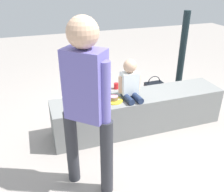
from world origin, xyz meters
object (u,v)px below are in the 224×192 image
object	(u,v)px
handbag_black_leather	(153,89)
party_cup_red	(116,86)
gift_bag	(101,107)
water_bottle_far_side	(137,80)
cake_plate	(114,99)
water_bottle_near_gift	(175,94)
cake_box_white	(66,104)
adult_standing	(86,96)
handbag_brown_canvas	(99,90)
child_seated	(130,81)

from	to	relation	value
handbag_black_leather	party_cup_red	bearing A→B (deg)	137.29
gift_bag	water_bottle_far_side	xyz separation A→B (m)	(0.94, 0.85, -0.05)
cake_plate	gift_bag	size ratio (longest dim) A/B	0.66
cake_plate	gift_bag	distance (m)	0.58
cake_plate	water_bottle_near_gift	world-z (taller)	cake_plate
handbag_black_leather	cake_box_white	bearing A→B (deg)	178.42
adult_standing	handbag_brown_canvas	distance (m)	2.05
water_bottle_near_gift	cake_box_white	bearing A→B (deg)	171.03
gift_bag	handbag_black_leather	distance (m)	1.08
water_bottle_far_side	handbag_black_leather	xyz separation A→B (m)	(0.08, -0.49, 0.02)
child_seated	gift_bag	distance (m)	0.73
gift_bag	party_cup_red	bearing A→B (deg)	57.62
adult_standing	water_bottle_far_side	xyz separation A→B (m)	(1.41, 2.05, -0.86)
handbag_black_leather	handbag_brown_canvas	xyz separation A→B (m)	(-0.88, 0.22, 0.01)
gift_bag	water_bottle_far_side	size ratio (longest dim) A/B	1.50
adult_standing	cake_plate	xyz separation A→B (m)	(0.50, 0.73, -0.47)
handbag_black_leather	handbag_brown_canvas	bearing A→B (deg)	166.07
party_cup_red	handbag_brown_canvas	distance (m)	0.46
cake_plate	handbag_black_leather	distance (m)	1.34
water_bottle_far_side	party_cup_red	xyz separation A→B (m)	(-0.42, -0.03, -0.05)
water_bottle_far_side	cake_box_white	distance (m)	1.45
water_bottle_far_side	cake_box_white	bearing A→B (deg)	-161.94
gift_bag	party_cup_red	world-z (taller)	gift_bag
gift_bag	water_bottle_near_gift	world-z (taller)	gift_bag
cake_plate	water_bottle_far_side	bearing A→B (deg)	55.16
adult_standing	cake_plate	world-z (taller)	adult_standing
water_bottle_far_side	handbag_brown_canvas	xyz separation A→B (m)	(-0.80, -0.27, 0.03)
adult_standing	handbag_black_leather	world-z (taller)	adult_standing
cake_plate	party_cup_red	bearing A→B (deg)	68.94
water_bottle_near_gift	child_seated	bearing A→B (deg)	-151.94
handbag_black_leather	child_seated	bearing A→B (deg)	-134.16
cake_box_white	handbag_brown_canvas	distance (m)	0.60
adult_standing	water_bottle_near_gift	world-z (taller)	adult_standing
child_seated	water_bottle_near_gift	bearing A→B (deg)	28.06
cake_plate	water_bottle_near_gift	xyz separation A→B (m)	(1.27, 0.59, -0.41)
adult_standing	cake_box_white	size ratio (longest dim) A/B	5.50
adult_standing	party_cup_red	bearing A→B (deg)	63.81
party_cup_red	water_bottle_near_gift	bearing A→B (deg)	-41.65
cake_box_white	water_bottle_far_side	bearing A→B (deg)	18.06
water_bottle_near_gift	party_cup_red	world-z (taller)	water_bottle_near_gift
child_seated	water_bottle_far_side	world-z (taller)	child_seated
child_seated	water_bottle_near_gift	world-z (taller)	child_seated
child_seated	water_bottle_near_gift	xyz separation A→B (m)	(1.05, 0.56, -0.61)
child_seated	adult_standing	xyz separation A→B (m)	(-0.72, -0.76, 0.28)
child_seated	adult_standing	size ratio (longest dim) A/B	0.30
handbag_black_leather	handbag_brown_canvas	distance (m)	0.91
handbag_black_leather	adult_standing	bearing A→B (deg)	-133.69
cake_box_white	handbag_black_leather	size ratio (longest dim) A/B	0.83
cake_plate	handbag_black_leather	bearing A→B (deg)	39.77
adult_standing	cake_plate	bearing A→B (deg)	55.84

